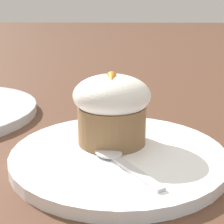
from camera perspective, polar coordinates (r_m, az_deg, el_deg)
ground_plane at (r=0.44m, az=1.04°, el=-7.59°), size 4.00×4.00×0.00m
dessert_plate at (r=0.44m, az=1.04°, el=-6.79°), size 0.25×0.25×0.01m
carrot_cake at (r=0.44m, az=-0.00°, el=0.64°), size 0.09×0.09×0.09m
spoon at (r=0.41m, az=0.70°, el=-7.04°), size 0.11×0.08×0.01m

